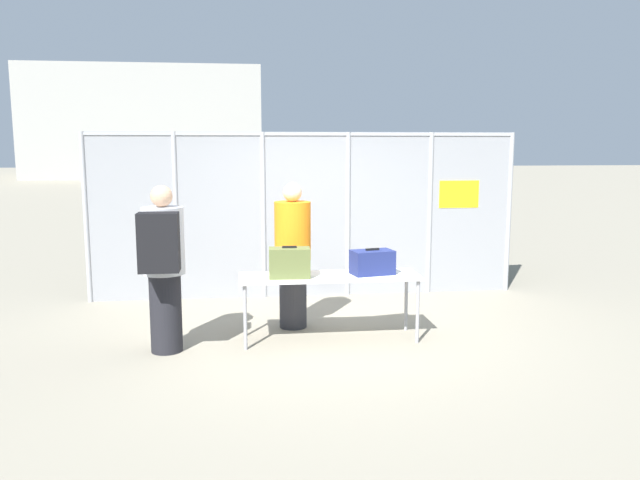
{
  "coord_description": "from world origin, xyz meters",
  "views": [
    {
      "loc": [
        -0.89,
        -6.75,
        2.17
      ],
      "look_at": [
        0.02,
        0.61,
        1.05
      ],
      "focal_mm": 35.0,
      "sensor_mm": 36.0,
      "label": 1
    }
  ],
  "objects_px": {
    "traveler_hooded": "(163,262)",
    "inspection_table": "(330,281)",
    "security_worker_near": "(293,254)",
    "suitcase_olive": "(290,263)",
    "utility_trailer": "(389,248)",
    "suitcase_navy": "(372,262)"
  },
  "relations": [
    {
      "from": "traveler_hooded",
      "to": "utility_trailer",
      "type": "distance_m",
      "value": 5.2
    },
    {
      "from": "inspection_table",
      "to": "utility_trailer",
      "type": "relative_size",
      "value": 0.5
    },
    {
      "from": "suitcase_navy",
      "to": "suitcase_olive",
      "type": "bearing_deg",
      "value": -176.0
    },
    {
      "from": "suitcase_navy",
      "to": "utility_trailer",
      "type": "xyz_separation_m",
      "value": [
        1.07,
        3.69,
        -0.46
      ]
    },
    {
      "from": "traveler_hooded",
      "to": "suitcase_navy",
      "type": "bearing_deg",
      "value": -3.35
    },
    {
      "from": "inspection_table",
      "to": "suitcase_olive",
      "type": "relative_size",
      "value": 4.41
    },
    {
      "from": "inspection_table",
      "to": "security_worker_near",
      "type": "height_order",
      "value": "security_worker_near"
    },
    {
      "from": "traveler_hooded",
      "to": "security_worker_near",
      "type": "bearing_deg",
      "value": 19.6
    },
    {
      "from": "security_worker_near",
      "to": "utility_trailer",
      "type": "relative_size",
      "value": 0.43
    },
    {
      "from": "utility_trailer",
      "to": "suitcase_navy",
      "type": "bearing_deg",
      "value": -106.14
    },
    {
      "from": "inspection_table",
      "to": "suitcase_olive",
      "type": "distance_m",
      "value": 0.51
    },
    {
      "from": "suitcase_navy",
      "to": "security_worker_near",
      "type": "distance_m",
      "value": 1.01
    },
    {
      "from": "suitcase_olive",
      "to": "traveler_hooded",
      "type": "xyz_separation_m",
      "value": [
        -1.33,
        -0.19,
        0.07
      ]
    },
    {
      "from": "inspection_table",
      "to": "suitcase_navy",
      "type": "xyz_separation_m",
      "value": [
        0.48,
        0.01,
        0.2
      ]
    },
    {
      "from": "suitcase_olive",
      "to": "suitcase_navy",
      "type": "height_order",
      "value": "suitcase_olive"
    },
    {
      "from": "inspection_table",
      "to": "utility_trailer",
      "type": "xyz_separation_m",
      "value": [
        1.55,
        3.7,
        -0.26
      ]
    },
    {
      "from": "traveler_hooded",
      "to": "inspection_table",
      "type": "bearing_deg",
      "value": -1.81
    },
    {
      "from": "traveler_hooded",
      "to": "security_worker_near",
      "type": "relative_size",
      "value": 1.02
    },
    {
      "from": "suitcase_olive",
      "to": "utility_trailer",
      "type": "bearing_deg",
      "value": 61.91
    },
    {
      "from": "suitcase_olive",
      "to": "security_worker_near",
      "type": "xyz_separation_m",
      "value": [
        0.08,
        0.6,
        -0.0
      ]
    },
    {
      "from": "traveler_hooded",
      "to": "utility_trailer",
      "type": "xyz_separation_m",
      "value": [
        3.33,
        3.95,
        -0.56
      ]
    },
    {
      "from": "suitcase_navy",
      "to": "traveler_hooded",
      "type": "bearing_deg",
      "value": -173.48
    }
  ]
}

